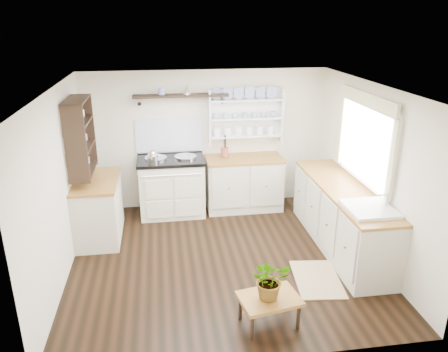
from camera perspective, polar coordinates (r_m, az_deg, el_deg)
The scene contains 19 objects.
floor at distance 6.04m, azimuth -0.22°, elevation -10.68°, with size 4.00×3.80×0.01m, color black.
wall_back at distance 7.33m, azimuth -2.37°, elevation 4.77°, with size 4.00×0.02×2.30m, color silver.
wall_right at distance 6.14m, azimuth 18.58°, elevation 0.56°, with size 0.02×3.80×2.30m, color silver.
wall_left at distance 5.63m, azimuth -20.82°, elevation -1.47°, with size 0.02×3.80×2.30m, color silver.
ceiling at distance 5.24m, azimuth -0.26°, elevation 11.40°, with size 4.00×3.80×0.01m, color white.
window at distance 6.12m, azimuth 17.97°, elevation 4.67°, with size 0.08×1.55×1.22m.
aga_cooker at distance 7.20m, azimuth -6.81°, elevation -1.25°, with size 1.07×0.74×0.99m.
back_cabinets at distance 7.35m, azimuth 2.61°, elevation -0.85°, with size 1.27×0.63×0.90m.
right_cabinets at distance 6.35m, azimuth 15.07°, elevation -5.13°, with size 0.62×2.43×0.90m.
belfast_sink at distance 5.60m, azimuth 18.34°, elevation -5.19°, with size 0.55×0.60×0.45m.
left_cabinets at distance 6.65m, azimuth -16.06°, elevation -4.02°, with size 0.62×1.13×0.90m.
plate_rack at distance 7.30m, azimuth 2.74°, elevation 7.97°, with size 1.20×0.22×0.90m.
high_shelf at distance 7.02m, azimuth -5.66°, elevation 10.34°, with size 1.50×0.29×0.16m.
left_shelving at distance 6.32m, azimuth -18.28°, elevation 4.97°, with size 0.28×0.80×1.05m, color black.
kettle at distance 6.90m, azimuth -9.29°, elevation 2.49°, with size 0.17×0.17×0.20m, color silver, non-canonical shape.
utensil_crock at distance 7.21m, azimuth 0.07°, elevation 3.13°, with size 0.13×0.13×0.15m, color brown.
center_table at distance 4.79m, azimuth 5.94°, elevation -15.91°, with size 0.69×0.55×0.34m.
potted_plant at distance 4.64m, azimuth 6.06°, elevation -13.26°, with size 0.40×0.34×0.44m, color #3F7233.
floor_rug at distance 5.73m, azimuth 12.04°, elevation -13.03°, with size 0.55×0.85×0.02m, color #938456.
Camera 1 is at (-0.74, -5.13, 3.11)m, focal length 35.00 mm.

